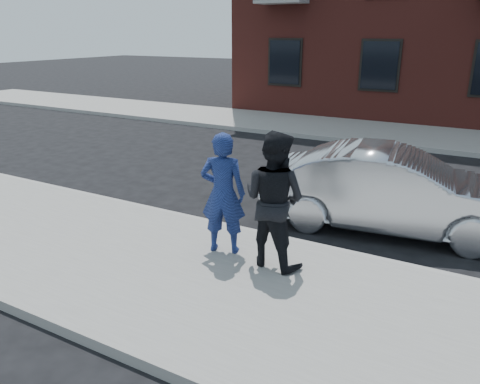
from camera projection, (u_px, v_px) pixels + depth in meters
The scene contains 8 objects.
ground at pixel (415, 338), 5.47m from camera, with size 100.00×100.00×0.00m, color black.
near_sidewalk at pixel (412, 344), 5.23m from camera, with size 50.00×3.50×0.15m, color gray.
near_curb at pixel (435, 275), 6.72m from camera, with size 50.00×0.10×0.15m, color #999691.
far_sidewalk at pixel (479, 142), 14.73m from camera, with size 50.00×3.50×0.15m, color gray.
far_curb at pixel (474, 155), 13.25m from camera, with size 50.00×0.10×0.15m, color #999691.
silver_sedan at pixel (393, 191), 8.23m from camera, with size 1.56×4.48×1.48m, color #B7BABF.
man_hoodie at pixel (223, 194), 7.02m from camera, with size 0.79×0.64×1.88m.
man_peacoat at pixel (274, 200), 6.60m from camera, with size 1.06×0.88×1.98m.
Camera 1 is at (0.45, -5.03, 3.40)m, focal length 35.00 mm.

